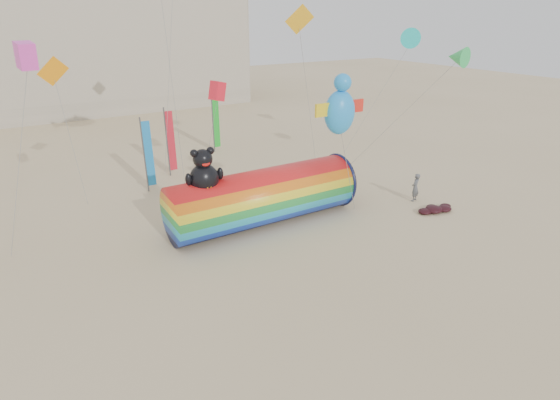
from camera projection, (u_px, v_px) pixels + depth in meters
ground at (287, 255)px, 22.38m from camera, size 160.00×160.00×0.00m
windsock_assembly at (263, 195)px, 25.22m from camera, size 11.20×3.41×5.16m
kite_handler at (415, 187)px, 28.51m from camera, size 0.80×0.66×1.88m
fabric_bundle at (435, 209)px, 27.22m from camera, size 2.62×1.35×0.41m
festival_banners at (181, 138)px, 33.41m from camera, size 8.37×6.57×5.20m
flying_kites at (270, 16)px, 23.59m from camera, size 27.46×13.48×10.26m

